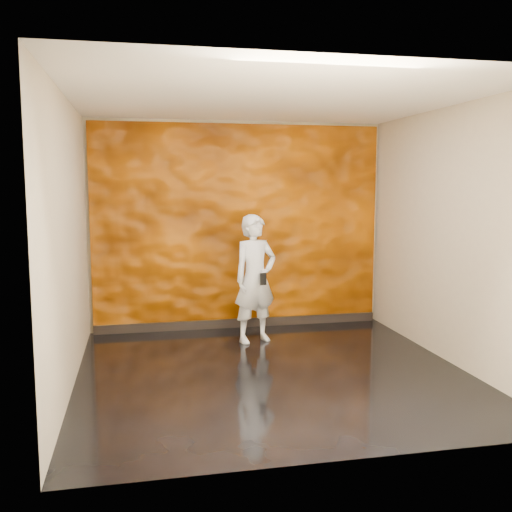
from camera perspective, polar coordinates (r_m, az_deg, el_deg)
name	(u,v)px	position (r m, az deg, el deg)	size (l,w,h in m)	color
room	(273,239)	(5.82, 1.67, 1.69)	(4.02, 4.02, 2.81)	black
feature_wall	(239,227)	(7.74, -1.71, 2.90)	(3.90, 0.06, 2.75)	#C35B00
baseboard	(240,323)	(7.91, -1.63, -6.70)	(3.90, 0.04, 0.12)	black
man	(255,279)	(7.07, -0.08, -2.28)	(0.58, 0.38, 1.59)	#AAB0BB
phone	(263,279)	(6.86, 0.72, -2.32)	(0.08, 0.02, 0.15)	black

